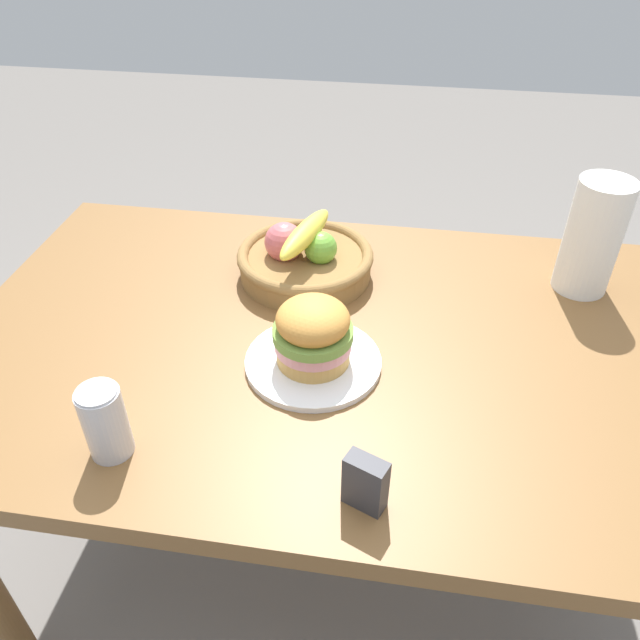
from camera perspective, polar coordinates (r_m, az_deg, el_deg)
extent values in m
plane|color=slate|center=(1.75, 0.22, -20.89)|extent=(8.00, 8.00, 0.00)
cube|color=brown|center=(1.19, 0.30, -2.38)|extent=(1.40, 0.90, 0.04)
cylinder|color=brown|center=(1.87, -17.09, -1.91)|extent=(0.07, 0.07, 0.71)
cylinder|color=brown|center=(1.78, 22.47, -5.81)|extent=(0.07, 0.07, 0.71)
cylinder|color=white|center=(1.12, -0.63, -3.83)|extent=(0.24, 0.24, 0.01)
cylinder|color=tan|center=(1.11, -0.63, -3.02)|extent=(0.13, 0.13, 0.03)
cylinder|color=pink|center=(1.09, -0.64, -1.98)|extent=(0.14, 0.14, 0.02)
cylinder|color=olive|center=(1.08, -0.65, -1.16)|extent=(0.14, 0.14, 0.02)
ellipsoid|color=gold|center=(1.06, -0.66, 0.02)|extent=(0.13, 0.13, 0.07)
cylinder|color=silver|center=(0.99, -19.06, -8.87)|extent=(0.07, 0.07, 0.12)
cylinder|color=silver|center=(0.95, -19.83, -6.24)|extent=(0.06, 0.06, 0.00)
cylinder|color=olive|center=(1.34, -1.35, 5.05)|extent=(0.28, 0.28, 0.05)
torus|color=olive|center=(1.33, -1.36, 5.96)|extent=(0.29, 0.29, 0.02)
sphere|color=#6BAD38|center=(1.30, 0.06, 6.60)|extent=(0.07, 0.07, 0.07)
sphere|color=#D16066|center=(1.32, -3.29, 7.15)|extent=(0.08, 0.08, 0.08)
ellipsoid|color=yellow|center=(1.28, -1.36, 7.89)|extent=(0.11, 0.22, 0.06)
cylinder|color=white|center=(1.36, 23.69, 6.98)|extent=(0.11, 0.11, 0.24)
cube|color=#333338|center=(0.89, 4.18, -14.65)|extent=(0.07, 0.05, 0.09)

